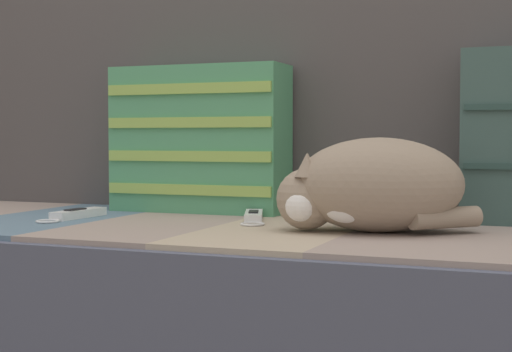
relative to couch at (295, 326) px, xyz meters
name	(u,v)px	position (x,y,z in m)	size (l,w,h in m)	color
couch	(295,326)	(0.00, 0.00, 0.00)	(2.02, 0.79, 0.41)	#3D3838
sofa_backrest	(339,95)	(0.00, 0.33, 0.48)	(1.98, 0.14, 0.55)	#474242
throw_pillow_striped	(200,139)	(-0.30, 0.18, 0.38)	(0.42, 0.14, 0.34)	#4C9366
sleeping_cat	(369,187)	(0.17, -0.07, 0.29)	(0.37, 0.28, 0.17)	gray
game_remote_near	(77,214)	(-0.48, -0.06, 0.22)	(0.05, 0.20, 0.02)	white
game_remote_far	(254,217)	(-0.10, 0.03, 0.22)	(0.11, 0.19, 0.02)	white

